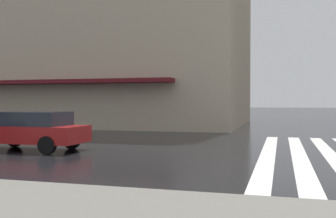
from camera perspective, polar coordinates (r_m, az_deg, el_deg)
name	(u,v)px	position (r m, az deg, el deg)	size (l,w,h in m)	color
car_red	(31,130)	(15.36, -18.99, -2.80)	(1.85, 4.10, 1.41)	maroon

